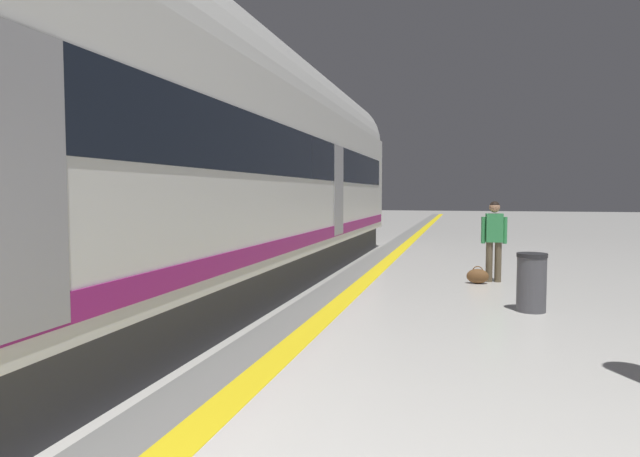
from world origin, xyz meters
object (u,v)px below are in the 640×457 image
(high_speed_train, at_px, (161,146))
(waste_bin, at_px, (531,282))
(passenger_near, at_px, (494,235))
(duffel_bag_near, at_px, (478,276))

(high_speed_train, xyz_separation_m, waste_bin, (5.24, 1.92, -2.04))
(high_speed_train, height_order, passenger_near, high_speed_train)
(high_speed_train, relative_size, duffel_bag_near, 62.44)
(duffel_bag_near, distance_m, waste_bin, 2.69)
(duffel_bag_near, height_order, waste_bin, waste_bin)
(high_speed_train, xyz_separation_m, duffel_bag_near, (4.49, 4.49, -2.35))
(passenger_near, bearing_deg, duffel_bag_near, -134.99)
(duffel_bag_near, bearing_deg, waste_bin, -73.92)
(high_speed_train, relative_size, passenger_near, 16.45)
(high_speed_train, bearing_deg, duffel_bag_near, 44.96)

